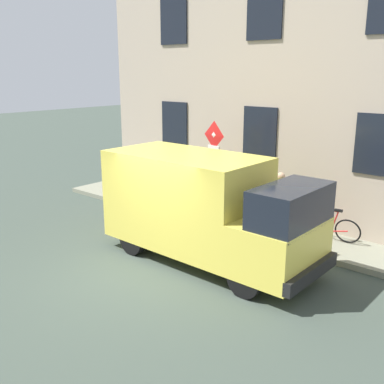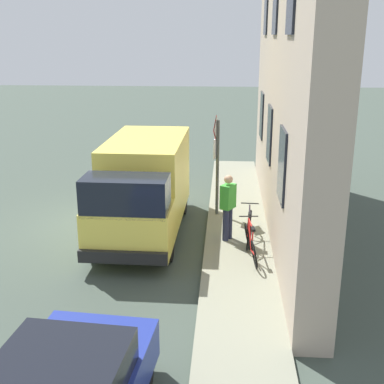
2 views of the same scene
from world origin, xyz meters
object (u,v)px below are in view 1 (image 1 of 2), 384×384
at_px(bicycle_black, 293,218).
at_px(pedestrian, 280,202).
at_px(bicycle_red, 327,226).
at_px(delivery_van, 205,206).
at_px(sign_post_stacked, 214,159).

bearing_deg(bicycle_black, pedestrian, 79.54).
bearing_deg(bicycle_red, delivery_van, 51.46).
bearing_deg(delivery_van, pedestrian, 73.80).
height_order(sign_post_stacked, pedestrian, sign_post_stacked).
bearing_deg(bicycle_black, sign_post_stacked, 26.18).
relative_size(sign_post_stacked, bicycle_red, 1.64).
distance_m(sign_post_stacked, pedestrian, 2.16).
xyz_separation_m(sign_post_stacked, delivery_van, (-1.91, -1.21, -0.70)).
height_order(sign_post_stacked, delivery_van, sign_post_stacked).
distance_m(delivery_van, bicycle_black, 3.04).
bearing_deg(pedestrian, bicycle_black, 17.36).
bearing_deg(delivery_van, bicycle_black, 74.66).
bearing_deg(bicycle_red, bicycle_black, -6.02).
distance_m(delivery_van, bicycle_red, 3.44).
xyz_separation_m(sign_post_stacked, bicycle_black, (0.90, -2.02, -1.52)).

